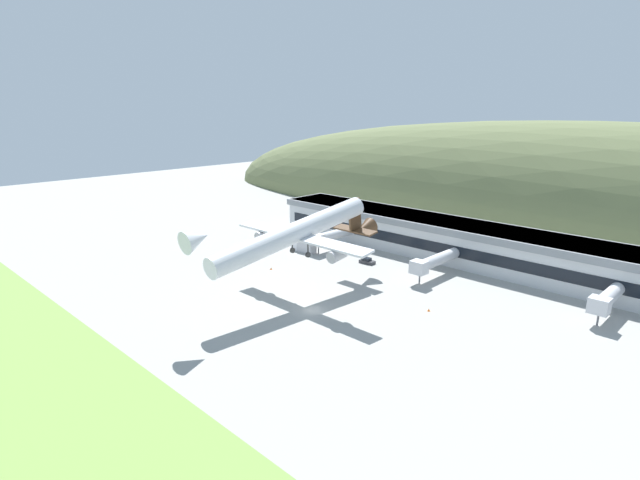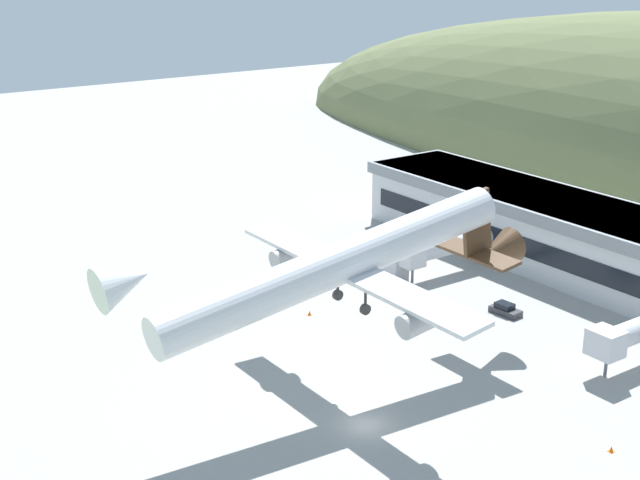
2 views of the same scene
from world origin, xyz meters
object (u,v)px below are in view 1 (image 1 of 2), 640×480
traffic_cone_1 (429,310)px  cargo_airplane (296,234)px  terminal_building (475,242)px  jetway_2 (606,299)px  jetway_0 (331,236)px  jetway_1 (434,261)px  fuel_truck (304,246)px  traffic_cone_0 (271,268)px  service_car_1 (290,240)px  service_car_0 (367,261)px

traffic_cone_1 → cargo_airplane: bearing=-151.5°
terminal_building → jetway_2: size_ratio=9.24×
terminal_building → jetway_0: 37.21m
jetway_1 → fuel_truck: jetway_1 is taller
jetway_2 → cargo_airplane: 58.85m
jetway_0 → traffic_cone_1: bearing=-23.0°
traffic_cone_0 → service_car_1: bearing=127.2°
jetway_0 → jetway_2: bearing=1.2°
jetway_0 → traffic_cone_0: bearing=-87.2°
terminal_building → fuel_truck: (-37.84, -22.18, -3.83)m
jetway_2 → jetway_0: bearing=-178.8°
terminal_building → jetway_0: terminal_building is taller
jetway_0 → fuel_truck: bearing=-123.5°
fuel_truck → service_car_1: bearing=158.6°
cargo_airplane → traffic_cone_0: bearing=155.6°
terminal_building → traffic_cone_0: terminal_building is taller
jetway_1 → traffic_cone_0: jetway_1 is taller
terminal_building → fuel_truck: bearing=-149.6°
jetway_1 → fuel_truck: size_ratio=2.28×
service_car_0 → traffic_cone_1: size_ratio=6.97×
jetway_0 → cargo_airplane: 37.03m
terminal_building → cargo_airplane: bearing=-107.9°
service_car_0 → service_car_1: size_ratio=0.90×
service_car_1 → fuel_truck: 10.68m
terminal_building → jetway_2: (33.61, -14.43, -1.44)m
service_car_1 → traffic_cone_0: 25.16m
service_car_1 → traffic_cone_0: bearing=-52.8°
service_car_1 → terminal_building: bearing=21.0°
jetway_2 → cargo_airplane: size_ratio=0.27×
service_car_0 → traffic_cone_1: 31.30m
traffic_cone_0 → traffic_cone_1: 41.21m
fuel_truck → jetway_2: bearing=6.2°
service_car_0 → fuel_truck: size_ratio=0.54×
traffic_cone_0 → terminal_building: bearing=49.7°
jetway_1 → traffic_cone_1: 20.11m
terminal_building → jetway_0: bearing=-154.8°
service_car_0 → fuel_truck: (-18.87, -3.66, 1.01)m
cargo_airplane → traffic_cone_1: bearing=28.5°
terminal_building → service_car_1: terminal_building is taller
terminal_building → traffic_cone_1: terminal_building is taller
traffic_cone_1 → jetway_0: bearing=157.0°
service_car_1 → jetway_2: bearing=2.7°
jetway_2 → traffic_cone_1: (-25.20, -19.25, -3.71)m
jetway_1 → service_car_0: jetway_1 is taller
jetway_0 → jetway_2: (67.25, 1.40, -0.00)m
jetway_0 → service_car_1: (-14.10, -2.47, -3.41)m
service_car_1 → traffic_cone_1: service_car_1 is taller
cargo_airplane → fuel_truck: (-22.92, 24.16, -11.90)m
jetway_2 → traffic_cone_1: size_ratio=22.55×
terminal_building → service_car_0: terminal_building is taller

